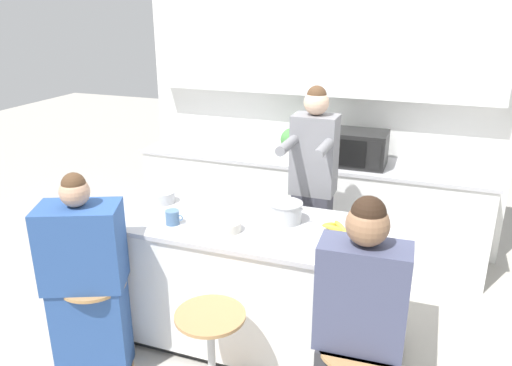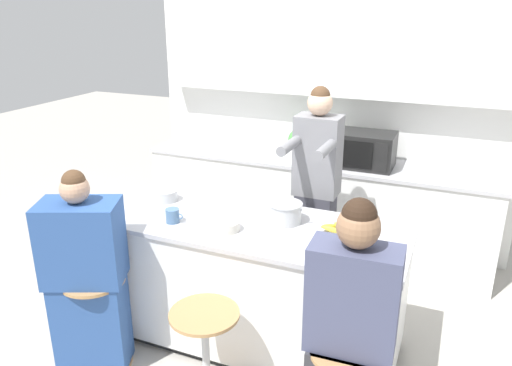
{
  "view_description": "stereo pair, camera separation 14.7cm",
  "coord_description": "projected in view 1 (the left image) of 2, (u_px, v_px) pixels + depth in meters",
  "views": [
    {
      "loc": [
        1.03,
        -2.74,
        2.23
      ],
      "look_at": [
        0.0,
        0.08,
        1.15
      ],
      "focal_mm": 35.0,
      "sensor_mm": 36.0,
      "label": 1
    },
    {
      "loc": [
        1.17,
        -2.69,
        2.23
      ],
      "look_at": [
        0.0,
        0.08,
        1.15
      ],
      "focal_mm": 35.0,
      "sensor_mm": 36.0,
      "label": 2
    }
  ],
  "objects": [
    {
      "name": "kitchen_island",
      "position": [
        252.0,
        283.0,
        3.36
      ],
      "size": [
        2.01,
        0.79,
        0.9
      ],
      "color": "black",
      "rests_on": "ground_plane"
    },
    {
      "name": "wall_back",
      "position": [
        319.0,
        83.0,
        4.55
      ],
      "size": [
        3.4,
        0.22,
        2.7
      ],
      "color": "silver",
      "rests_on": "ground_plane"
    },
    {
      "name": "bar_stool_leftmost",
      "position": [
        98.0,
        321.0,
        3.12
      ],
      "size": [
        0.39,
        0.39,
        0.63
      ],
      "color": "tan",
      "rests_on": "ground_plane"
    },
    {
      "name": "person_seated_near",
      "position": [
        358.0,
        341.0,
        2.48
      ],
      "size": [
        0.44,
        0.28,
        1.42
      ],
      "rotation": [
        0.0,
        0.0,
        0.05
      ],
      "color": "#333338",
      "rests_on": "ground_plane"
    },
    {
      "name": "coffee_cup_near",
      "position": [
        173.0,
        217.0,
        3.19
      ],
      "size": [
        0.12,
        0.09,
        0.09
      ],
      "color": "#4C7099",
      "rests_on": "kitchen_island"
    },
    {
      "name": "cooking_pot",
      "position": [
        286.0,
        212.0,
        3.22
      ],
      "size": [
        0.31,
        0.22,
        0.13
      ],
      "color": "#B7BABC",
      "rests_on": "kitchen_island"
    },
    {
      "name": "bar_stool_center",
      "position": [
        212.0,
        355.0,
        2.82
      ],
      "size": [
        0.39,
        0.39,
        0.63
      ],
      "color": "tan",
      "rests_on": "ground_plane"
    },
    {
      "name": "back_counter",
      "position": [
        307.0,
        205.0,
        4.66
      ],
      "size": [
        3.16,
        0.6,
        0.91
      ],
      "color": "white",
      "rests_on": "ground_plane"
    },
    {
      "name": "person_wrapped_blanket",
      "position": [
        87.0,
        285.0,
        3.02
      ],
      "size": [
        0.54,
        0.45,
        1.34
      ],
      "rotation": [
        0.0,
        0.0,
        0.41
      ],
      "color": "#2D5193",
      "rests_on": "ground_plane"
    },
    {
      "name": "microwave",
      "position": [
        355.0,
        148.0,
        4.3
      ],
      "size": [
        0.53,
        0.37,
        0.3
      ],
      "color": "black",
      "rests_on": "back_counter"
    },
    {
      "name": "banana_bunch",
      "position": [
        335.0,
        227.0,
        3.1
      ],
      "size": [
        0.18,
        0.13,
        0.06
      ],
      "color": "yellow",
      "rests_on": "kitchen_island"
    },
    {
      "name": "person_cooking",
      "position": [
        312.0,
        199.0,
        3.73
      ],
      "size": [
        0.33,
        0.55,
        1.7
      ],
      "rotation": [
        0.0,
        0.0,
        -0.01
      ],
      "color": "#383842",
      "rests_on": "ground_plane"
    },
    {
      "name": "fruit_bowl",
      "position": [
        227.0,
        226.0,
        3.1
      ],
      "size": [
        0.18,
        0.18,
        0.06
      ],
      "color": "silver",
      "rests_on": "kitchen_island"
    },
    {
      "name": "coffee_cup_far",
      "position": [
        367.0,
        246.0,
        2.8
      ],
      "size": [
        0.12,
        0.09,
        0.1
      ],
      "color": "#4C7099",
      "rests_on": "kitchen_island"
    },
    {
      "name": "potted_plant",
      "position": [
        292.0,
        141.0,
        4.51
      ],
      "size": [
        0.21,
        0.21,
        0.27
      ],
      "color": "beige",
      "rests_on": "back_counter"
    },
    {
      "name": "ground_plane",
      "position": [
        252.0,
        339.0,
        3.52
      ],
      "size": [
        16.0,
        16.0,
        0.0
      ],
      "primitive_type": "plane",
      "color": "#B2ADA3"
    },
    {
      "name": "mixing_bowl_steel",
      "position": [
        163.0,
        197.0,
        3.54
      ],
      "size": [
        0.17,
        0.17,
        0.08
      ],
      "color": "#B7BABC",
      "rests_on": "kitchen_island"
    }
  ]
}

